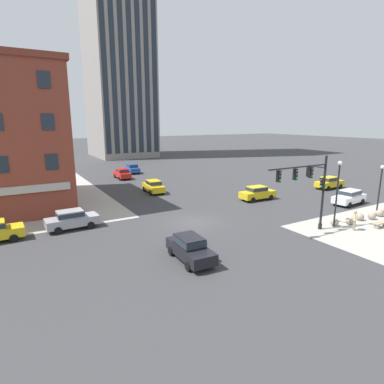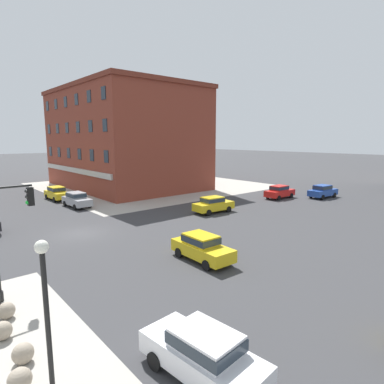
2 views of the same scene
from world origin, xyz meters
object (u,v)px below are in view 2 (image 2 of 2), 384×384
car_main_northbound_far (202,247)px  car_main_southbound_near (213,204)px  bollard_sphere_curb_c (23,353)px  car_main_mid (323,191)px  bollard_sphere_curb_b (2,331)px  street_lamp_mid_sidewalk (46,309)px  car_parked_curb (279,191)px  car_cross_far (77,199)px  car_main_northbound_near (203,352)px  car_cross_westbound (57,193)px  bollard_sphere_curb_a (6,311)px  bollard_sphere_curb_d (20,380)px

car_main_northbound_far → car_main_southbound_near: same height
bollard_sphere_curb_c → car_main_mid: size_ratio=0.16×
bollard_sphere_curb_b → street_lamp_mid_sidewalk: street_lamp_mid_sidewalk is taller
car_main_southbound_near → car_parked_curb: same height
street_lamp_mid_sidewalk → car_main_southbound_near: street_lamp_mid_sidewalk is taller
car_main_northbound_far → car_parked_curb: (-9.40, 22.29, 0.00)m
car_main_mid → car_cross_far: (-15.27, -26.69, 0.00)m
car_main_northbound_far → car_main_northbound_near: bearing=-42.2°
car_main_southbound_near → car_cross_far: (-12.07, -9.74, 0.00)m
car_cross_westbound → bollard_sphere_curb_c: bearing=-20.3°
bollard_sphere_curb_a → car_parked_curb: bearing=105.0°
car_parked_curb → car_cross_far: 24.99m
bollard_sphere_curb_c → car_main_northbound_far: bearing=105.2°
bollard_sphere_curb_b → bollard_sphere_curb_c: (1.98, 0.26, 0.00)m
bollard_sphere_curb_a → car_parked_curb: 34.40m
bollard_sphere_curb_c → bollard_sphere_curb_d: size_ratio=1.00×
car_main_northbound_near → car_main_northbound_far: 10.28m
car_cross_westbound → car_main_southbound_near: bearing=28.9°
bollard_sphere_curb_a → car_main_northbound_near: bearing=26.4°
bollard_sphere_curb_d → car_main_northbound_far: 12.32m
bollard_sphere_curb_a → car_main_northbound_far: bearing=87.2°
car_main_southbound_near → street_lamp_mid_sidewalk: bearing=-54.4°
bollard_sphere_curb_c → car_cross_far: car_cross_far is taller
bollard_sphere_curb_a → bollard_sphere_curb_b: same height
bollard_sphere_curb_d → car_cross_far: size_ratio=0.16×
car_cross_far → bollard_sphere_curb_a: bearing=-28.5°
bollard_sphere_curb_d → car_cross_far: 28.14m
bollard_sphere_curb_c → car_parked_curb: bearing=110.4°
car_cross_westbound → car_main_mid: bearing=51.7°
bollard_sphere_curb_a → car_cross_far: car_cross_far is taller
car_parked_curb → car_main_mid: size_ratio=0.98×
car_main_northbound_near → car_main_northbound_far: same height
bollard_sphere_curb_d → car_cross_westbound: bearing=159.8°
car_cross_westbound → car_parked_curb: (17.82, 22.21, 0.00)m
bollard_sphere_curb_b → car_parked_curb: (-10.44, 33.68, 0.56)m
bollard_sphere_curb_c → car_cross_far: size_ratio=0.16×
bollard_sphere_curb_a → car_main_mid: size_ratio=0.16×
bollard_sphere_curb_b → car_main_northbound_near: 7.97m
street_lamp_mid_sidewalk → car_main_mid: 39.89m
car_cross_westbound → car_main_mid: 34.28m
bollard_sphere_curb_d → street_lamp_mid_sidewalk: 3.34m
bollard_sphere_curb_d → car_main_northbound_far: (-4.30, 11.53, 0.56)m
bollard_sphere_curb_a → car_main_southbound_near: (-8.64, 20.97, 0.56)m
bollard_sphere_curb_c → car_main_northbound_far: 11.55m
car_main_northbound_near → car_main_mid: size_ratio=1.00×
car_main_northbound_near → car_cross_far: size_ratio=1.02×
bollard_sphere_curb_a → bollard_sphere_curb_d: size_ratio=1.00×
car_main_northbound_near → bollard_sphere_curb_d: bearing=-125.7°
bollard_sphere_curb_b → bollard_sphere_curb_d: (3.26, -0.14, 0.00)m
bollard_sphere_curb_b → car_cross_far: 25.15m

